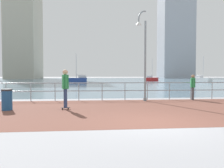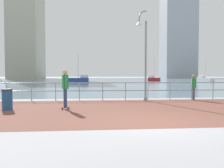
# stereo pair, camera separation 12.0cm
# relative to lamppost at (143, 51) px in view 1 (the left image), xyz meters

# --- Properties ---
(ground) EXTENTS (220.00, 220.00, 0.00)m
(ground) POSITION_rel_lamppost_xyz_m (-0.97, 33.92, -2.92)
(ground) COLOR #9E9EA3
(brick_paving) EXTENTS (28.00, 7.45, 0.01)m
(brick_paving) POSITION_rel_lamppost_xyz_m (-0.97, -3.04, -2.92)
(brick_paving) COLOR brown
(brick_paving) RESTS_ON ground
(harbor_water) EXTENTS (180.00, 88.00, 0.00)m
(harbor_water) POSITION_rel_lamppost_xyz_m (-0.97, 45.69, -2.92)
(harbor_water) COLOR slate
(harbor_water) RESTS_ON ground
(waterfront_railing) EXTENTS (25.25, 0.06, 1.09)m
(waterfront_railing) POSITION_rel_lamppost_xyz_m (-0.97, 0.69, -2.17)
(waterfront_railing) COLOR #8C99A3
(waterfront_railing) RESTS_ON ground
(lamppost) EXTENTS (0.74, 0.56, 5.29)m
(lamppost) POSITION_rel_lamppost_xyz_m (0.00, 0.00, 0.00)
(lamppost) COLOR gray
(lamppost) RESTS_ON ground
(skateboarder) EXTENTS (0.41, 0.55, 1.79)m
(skateboarder) POSITION_rel_lamppost_xyz_m (-4.20, -2.79, -1.85)
(skateboarder) COLOR black
(skateboarder) RESTS_ON ground
(bystander) EXTENTS (0.33, 0.55, 1.56)m
(bystander) POSITION_rel_lamppost_xyz_m (3.19, 0.34, -2.01)
(bystander) COLOR #4C4C51
(bystander) RESTS_ON ground
(trash_bin) EXTENTS (0.46, 0.46, 0.93)m
(trash_bin) POSITION_rel_lamppost_xyz_m (-6.73, -2.76, -2.46)
(trash_bin) COLOR navy
(trash_bin) RESTS_ON ground
(sailboat_white) EXTENTS (2.32, 4.12, 5.53)m
(sailboat_white) POSITION_rel_lamppost_xyz_m (21.05, 33.77, -2.40)
(sailboat_white) COLOR white
(sailboat_white) RESTS_ON ground
(sailboat_yellow) EXTENTS (4.27, 1.69, 5.85)m
(sailboat_yellow) POSITION_rel_lamppost_xyz_m (-5.63, 33.66, -2.37)
(sailboat_yellow) COLOR #284799
(sailboat_yellow) RESTS_ON ground
(sailboat_red) EXTENTS (3.63, 3.51, 5.42)m
(sailboat_red) POSITION_rel_lamppost_xyz_m (11.78, 40.50, -2.41)
(sailboat_red) COLOR #B21E1E
(sailboat_red) RESTS_ON ground
(tower_beige) EXTENTS (10.64, 16.96, 46.47)m
(tower_beige) POSITION_rel_lamppost_xyz_m (-27.94, 78.25, 19.48)
(tower_beige) COLOR #B2AD99
(tower_beige) RESTS_ON ground
(tower_brick) EXTENTS (13.56, 11.01, 37.39)m
(tower_brick) POSITION_rel_lamppost_xyz_m (34.67, 84.82, 14.94)
(tower_brick) COLOR #A3A8B2
(tower_brick) RESTS_ON ground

